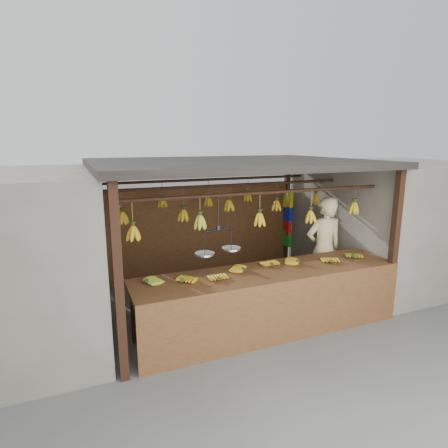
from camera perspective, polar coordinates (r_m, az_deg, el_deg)
name	(u,v)px	position (r m, az deg, el deg)	size (l,w,h in m)	color
ground	(231,301)	(6.57, 1.03, -11.68)	(80.00, 80.00, 0.00)	#5B5B57
stall	(223,185)	(6.34, -0.10, 5.99)	(4.30, 3.30, 2.40)	black
neighbor_right	(394,219)	(8.29, 24.50, 0.64)	(3.00, 3.00, 2.30)	slate
counter	(273,286)	(5.32, 7.53, -9.35)	(3.91, 0.89, 0.96)	brown
hanging_bananas	(230,208)	(6.09, 0.91, 2.40)	(3.62, 2.22, 0.39)	#C09514
balance_scale	(218,248)	(5.03, -0.87, -3.68)	(0.68, 0.35, 0.77)	black
vendor	(324,249)	(6.57, 14.97, -3.74)	(0.66, 0.43, 1.80)	beige
bag_bundles	(287,220)	(8.28, 9.63, 0.61)	(0.08, 0.26, 1.20)	yellow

